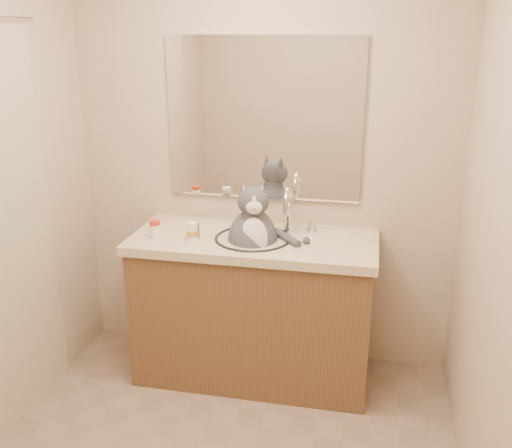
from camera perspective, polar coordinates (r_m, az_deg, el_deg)
The scene contains 7 objects.
room at distance 2.11m, azimuth -5.70°, elevation -1.21°, with size 2.22×2.52×2.42m.
vanity at distance 3.27m, azimuth -0.22°, elevation -8.07°, with size 1.34×0.59×1.12m.
mirror at distance 3.22m, azimuth 0.76°, elevation 10.39°, with size 1.10×0.02×0.90m, color white.
cat at distance 3.07m, azimuth -0.29°, elevation -1.30°, with size 0.45×0.36×0.54m.
pill_bottle_redcap at distance 3.13m, azimuth -10.06°, elevation -0.52°, with size 0.07×0.07×0.10m.
pill_bottle_orange at distance 3.07m, azimuth -6.39°, elevation -0.77°, with size 0.07×0.07×0.10m.
grey_canister at distance 3.11m, azimuth -6.13°, elevation -0.67°, with size 0.05×0.05×0.08m.
Camera 1 is at (0.61, -1.89, 1.91)m, focal length 40.00 mm.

